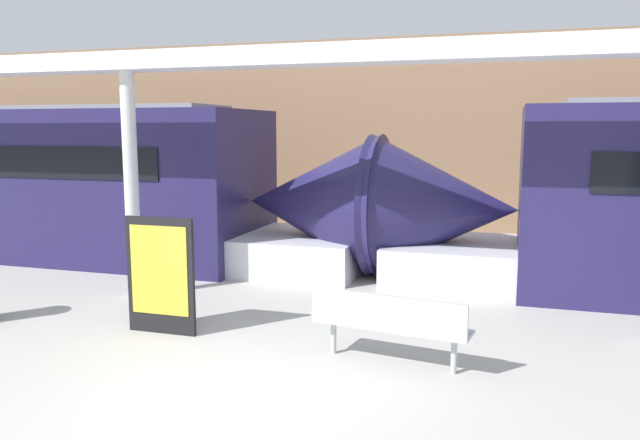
{
  "coord_description": "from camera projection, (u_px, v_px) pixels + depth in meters",
  "views": [
    {
      "loc": [
        2.84,
        -5.4,
        2.73
      ],
      "look_at": [
        0.19,
        3.25,
        1.4
      ],
      "focal_mm": 35.0,
      "sensor_mm": 36.0,
      "label": 1
    }
  ],
  "objects": [
    {
      "name": "station_wall",
      "position": [
        396.0,
        138.0,
        15.9
      ],
      "size": [
        56.0,
        0.2,
        5.0
      ],
      "primitive_type": "cube",
      "color": "#937051",
      "rests_on": "ground_plane"
    },
    {
      "name": "support_column_near",
      "position": [
        131.0,
        186.0,
        10.01
      ],
      "size": [
        0.23,
        0.23,
        3.62
      ],
      "primitive_type": "cylinder",
      "color": "silver",
      "rests_on": "ground_plane"
    },
    {
      "name": "poster_board",
      "position": [
        160.0,
        275.0,
        8.29
      ],
      "size": [
        0.99,
        0.07,
        1.58
      ],
      "color": "black",
      "rests_on": "ground_plane"
    },
    {
      "name": "canopy_beam",
      "position": [
        126.0,
        62.0,
        9.73
      ],
      "size": [
        28.0,
        0.6,
        0.28
      ],
      "primitive_type": "cube",
      "color": "silver",
      "rests_on": "support_column_near"
    },
    {
      "name": "bench_near",
      "position": [
        389.0,
        321.0,
        7.18
      ],
      "size": [
        1.9,
        0.71,
        0.87
      ],
      "rotation": [
        0.0,
        0.0,
        -0.15
      ],
      "color": "#ADB2B7",
      "rests_on": "ground_plane"
    },
    {
      "name": "ground_plane",
      "position": [
        208.0,
        400.0,
        6.33
      ],
      "size": [
        60.0,
        60.0,
        0.0
      ],
      "primitive_type": "plane",
      "color": "#B2AFA8"
    }
  ]
}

